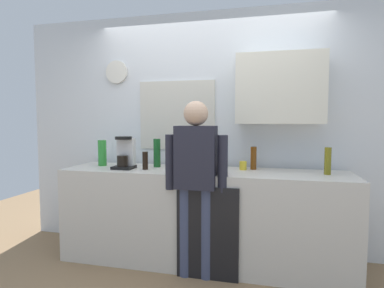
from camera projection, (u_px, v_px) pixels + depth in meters
ground_plane at (196, 276)px, 2.90m from camera, size 8.00×8.00×0.00m
kitchen_counter at (203, 217)px, 3.15m from camera, size 2.82×0.64×0.93m
dishwasher_panel at (207, 234)px, 2.81m from camera, size 0.56×0.02×0.84m
back_wall_assembly at (218, 126)px, 3.45m from camera, size 4.42×0.42×2.60m
coffee_maker at (125, 154)px, 3.24m from camera, size 0.20×0.20×0.33m
bottle_dark_sauce at (145, 161)px, 3.16m from camera, size 0.06×0.06×0.18m
bottle_clear_soda at (102, 153)px, 3.43m from camera, size 0.09×0.09×0.28m
bottle_green_wine at (157, 153)px, 3.33m from camera, size 0.07×0.07×0.30m
bottle_amber_beer at (253, 158)px, 3.17m from camera, size 0.06×0.06×0.23m
bottle_olive_oil at (328, 161)px, 2.87m from camera, size 0.06×0.06×0.25m
bottle_red_vinegar at (177, 158)px, 3.23m from camera, size 0.06×0.06×0.22m
cup_white_mug at (197, 163)px, 3.31m from camera, size 0.08×0.08×0.09m
cup_terracotta_mug at (221, 169)px, 2.90m from camera, size 0.08×0.08×0.09m
cup_yellow_cup at (243, 166)px, 3.15m from camera, size 0.07×0.07×0.08m
potted_plant at (198, 159)px, 2.92m from camera, size 0.15×0.15×0.23m
dish_soap at (221, 161)px, 3.23m from camera, size 0.06×0.06×0.18m
person_at_sink at (196, 174)px, 2.82m from camera, size 0.57×0.22×1.60m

